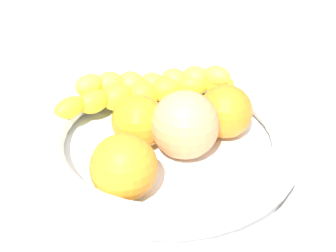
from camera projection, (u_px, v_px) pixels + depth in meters
The scene contains 8 objects.
kitchen_counter at pixel (168, 171), 58.27cm from camera, with size 120.00×120.00×3.00cm, color #A2988D.
fruit_bowl at pixel (168, 142), 55.79cm from camera, with size 29.93×29.93×5.37cm.
banana_draped_left at pixel (143, 94), 60.95cm from camera, with size 9.01×22.68×4.49cm.
banana_draped_right at pixel (153, 83), 62.08cm from camera, with size 6.94×20.07×5.56cm.
orange_front at pixel (225, 111), 56.62cm from camera, with size 6.28×6.28×6.28cm, color orange.
orange_mid_left at pixel (124, 167), 48.13cm from camera, with size 6.77×6.77×6.77cm, color orange.
orange_mid_right at pixel (139, 122), 54.99cm from camera, with size 6.18×6.18×6.18cm, color orange.
peach_blush at pixel (185, 125), 53.32cm from camera, with size 7.55×7.55×7.55cm, color #ED9B61.
Camera 1 is at (44.31, -3.35, 39.56)cm, focal length 52.65 mm.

